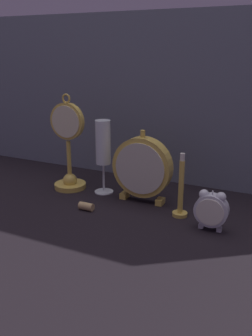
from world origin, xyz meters
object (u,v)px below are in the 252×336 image
champagne_flute (103,147)px  brass_candlestick (181,194)px  alarm_clock_twin_bell (211,209)px  wine_cork (86,206)px  mantel_clock_silver (142,168)px  pocket_watch_on_stand (69,152)px

champagne_flute → brass_candlestick: size_ratio=1.31×
alarm_clock_twin_bell → wine_cork: (-0.35, -0.03, -0.05)m
mantel_clock_silver → wine_cork: (-0.12, -0.13, -0.09)m
alarm_clock_twin_bell → champagne_flute: size_ratio=0.45×
mantel_clock_silver → champagne_flute: bearing=173.0°
alarm_clock_twin_bell → wine_cork: 0.35m
brass_candlestick → wine_cork: bearing=-162.5°
alarm_clock_twin_bell → wine_cork: bearing=-174.9°
alarm_clock_twin_bell → champagne_flute: 0.40m
mantel_clock_silver → wine_cork: mantel_clock_silver is taller
mantel_clock_silver → champagne_flute: (-0.14, 0.02, 0.04)m
brass_candlestick → champagne_flute: bearing=166.5°
mantel_clock_silver → brass_candlestick: 0.15m
pocket_watch_on_stand → mantel_clock_silver: size_ratio=1.41×
pocket_watch_on_stand → wine_cork: size_ratio=7.29×
champagne_flute → wine_cork: bearing=-81.0°
pocket_watch_on_stand → mantel_clock_silver: (0.26, -0.00, -0.02)m
champagne_flute → wine_cork: champagne_flute is taller
alarm_clock_twin_bell → brass_candlestick: size_ratio=0.59×
pocket_watch_on_stand → brass_candlestick: 0.40m
alarm_clock_twin_bell → mantel_clock_silver: (-0.23, 0.10, 0.05)m
brass_candlestick → wine_cork: (-0.25, -0.08, -0.05)m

